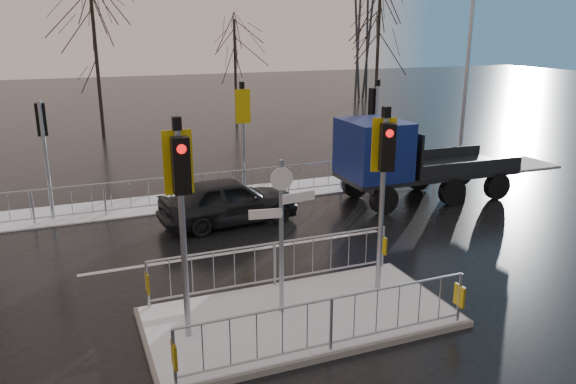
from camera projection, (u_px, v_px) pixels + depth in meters
name	position (u px, v px, depth m)	size (l,w,h in m)	color
ground	(299.00, 320.00, 11.05)	(120.00, 120.00, 0.00)	black
snow_verge	(199.00, 199.00, 18.70)	(30.00, 2.00, 0.04)	white
lane_markings	(306.00, 328.00, 10.76)	(8.00, 11.38, 0.01)	silver
traffic_island	(299.00, 302.00, 10.95)	(6.00, 3.04, 4.15)	slate
far_kerb_fixtures	(210.00, 173.00, 18.07)	(18.00, 0.65, 3.83)	#999EA7
car_far_lane	(229.00, 201.00, 16.33)	(1.63, 4.06, 1.38)	black
flatbed_truck	(396.00, 159.00, 18.09)	(5.97, 2.24, 2.75)	black
tree_far_a	(95.00, 42.00, 28.55)	(3.75, 3.75, 7.08)	black
tree_far_b	(235.00, 51.00, 33.38)	(3.25, 3.25, 6.14)	black
tree_far_c	(378.00, 34.00, 33.30)	(4.00, 4.00, 7.55)	black
street_lamp_right	(470.00, 59.00, 21.16)	(1.25, 0.18, 8.00)	#999EA7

